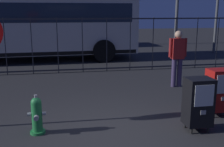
# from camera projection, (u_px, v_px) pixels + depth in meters

# --- Properties ---
(ground_plane) EXTENTS (60.00, 60.00, 0.00)m
(ground_plane) POSITION_uv_depth(u_px,v_px,m) (108.00, 137.00, 5.01)
(ground_plane) COLOR #262628
(fire_hydrant) EXTENTS (0.33, 0.31, 0.75)m
(fire_hydrant) POSITION_uv_depth(u_px,v_px,m) (37.00, 115.00, 5.09)
(fire_hydrant) COLOR #1E7238
(fire_hydrant) RESTS_ON ground_plane
(newspaper_box_primary) EXTENTS (0.48, 0.42, 1.02)m
(newspaper_box_primary) POSITION_uv_depth(u_px,v_px,m) (219.00, 90.00, 5.96)
(newspaper_box_primary) COLOR black
(newspaper_box_primary) RESTS_ON ground_plane
(newspaper_box_secondary) EXTENTS (0.48, 0.42, 1.02)m
(newspaper_box_secondary) POSITION_uv_depth(u_px,v_px,m) (198.00, 102.00, 5.18)
(newspaper_box_secondary) COLOR black
(newspaper_box_secondary) RESTS_ON ground_plane
(pedestrian) EXTENTS (0.55, 0.22, 1.67)m
(pedestrian) POSITION_uv_depth(u_px,v_px,m) (178.00, 55.00, 8.16)
(pedestrian) COLOR #382D51
(pedestrian) RESTS_ON ground_plane
(fence_barrier) EXTENTS (18.03, 0.04, 2.00)m
(fence_barrier) POSITION_uv_depth(u_px,v_px,m) (83.00, 45.00, 10.15)
(fence_barrier) COLOR #2D2D33
(fence_barrier) RESTS_ON ground_plane
(bus_near) EXTENTS (10.55, 2.96, 3.00)m
(bus_near) POSITION_uv_depth(u_px,v_px,m) (19.00, 23.00, 12.42)
(bus_near) COLOR beige
(bus_near) RESTS_ON ground_plane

